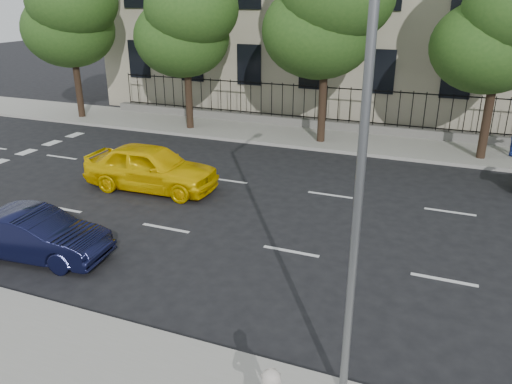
# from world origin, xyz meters

# --- Properties ---
(ground) EXTENTS (120.00, 120.00, 0.00)m
(ground) POSITION_xyz_m (0.00, 0.00, 0.00)
(ground) COLOR black
(ground) RESTS_ON ground
(far_sidewalk) EXTENTS (60.00, 4.00, 0.15)m
(far_sidewalk) POSITION_xyz_m (0.00, 14.00, 0.07)
(far_sidewalk) COLOR gray
(far_sidewalk) RESTS_ON ground
(lane_markings) EXTENTS (49.60, 4.62, 0.01)m
(lane_markings) POSITION_xyz_m (0.00, 4.75, 0.01)
(lane_markings) COLOR silver
(lane_markings) RESTS_ON ground
(iron_fence) EXTENTS (30.00, 0.50, 2.20)m
(iron_fence) POSITION_xyz_m (0.00, 15.70, 0.65)
(iron_fence) COLOR slate
(iron_fence) RESTS_ON far_sidewalk
(street_light) EXTENTS (0.25, 3.32, 8.05)m
(street_light) POSITION_xyz_m (2.50, -1.77, 5.15)
(street_light) COLOR slate
(street_light) RESTS_ON near_sidewalk
(tree_a) EXTENTS (5.71, 5.31, 9.39)m
(tree_a) POSITION_xyz_m (-15.96, 13.36, 6.13)
(tree_a) COLOR #382619
(tree_a) RESTS_ON far_sidewalk
(tree_b) EXTENTS (5.53, 5.12, 8.97)m
(tree_b) POSITION_xyz_m (-8.96, 13.36, 5.84)
(tree_b) COLOR #382619
(tree_b) RESTS_ON far_sidewalk
(tree_c) EXTENTS (5.89, 5.50, 9.80)m
(tree_c) POSITION_xyz_m (-1.96, 13.36, 6.41)
(tree_c) COLOR #382619
(tree_c) RESTS_ON far_sidewalk
(tree_d) EXTENTS (5.34, 4.94, 8.84)m
(tree_d) POSITION_xyz_m (5.04, 13.36, 5.84)
(tree_d) COLOR #382619
(tree_d) RESTS_ON far_sidewalk
(yellow_taxi) EXTENTS (4.95, 2.14, 1.67)m
(yellow_taxi) POSITION_xyz_m (-6.18, 5.20, 0.83)
(yellow_taxi) COLOR #FFCF04
(yellow_taxi) RESTS_ON ground
(navy_sedan) EXTENTS (4.16, 1.81, 1.33)m
(navy_sedan) POSITION_xyz_m (-6.27, -0.32, 0.67)
(navy_sedan) COLOR black
(navy_sedan) RESTS_ON ground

